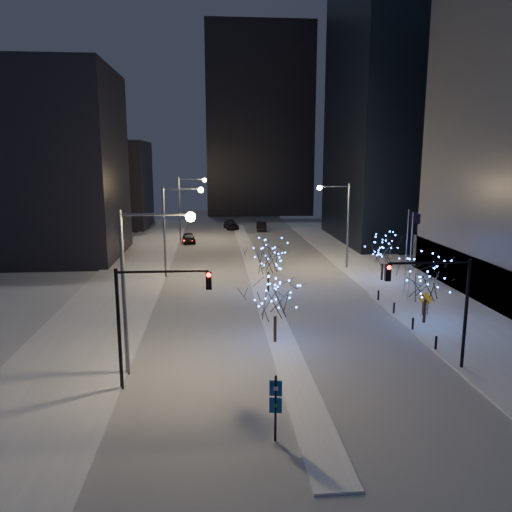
{
  "coord_description": "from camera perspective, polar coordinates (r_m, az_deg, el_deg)",
  "views": [
    {
      "loc": [
        -4.67,
        -26.83,
        12.85
      ],
      "look_at": [
        -1.26,
        13.12,
        5.0
      ],
      "focal_mm": 35.0,
      "sensor_mm": 36.0,
      "label": 1
    }
  ],
  "objects": [
    {
      "name": "horizon_block",
      "position": [
        119.58,
        0.26,
        14.98
      ],
      "size": [
        24.0,
        14.0,
        42.0
      ],
      "primitive_type": "cube",
      "color": "black",
      "rests_on": "ground"
    },
    {
      "name": "west_sidewalk",
      "position": [
        49.43,
        -15.62,
        -4.32
      ],
      "size": [
        8.0,
        90.0,
        0.15
      ],
      "primitive_type": "cube",
      "color": "white",
      "rests_on": "ground"
    },
    {
      "name": "road",
      "position": [
        63.32,
        -0.54,
        -0.62
      ],
      "size": [
        20.0,
        130.0,
        0.02
      ],
      "primitive_type": "cube",
      "color": "#9FA4AD",
      "rests_on": "ground"
    },
    {
      "name": "car_far",
      "position": [
        92.5,
        -2.87,
        3.56
      ],
      "size": [
        3.0,
        5.63,
        1.56
      ],
      "primitive_type": "imported",
      "rotation": [
        0.0,
        0.0,
        0.16
      ],
      "color": "black",
      "rests_on": "ground"
    },
    {
      "name": "holiday_tree_plaza_far",
      "position": [
        54.16,
        14.32,
        0.62
      ],
      "size": [
        4.63,
        4.63,
        4.89
      ],
      "color": "black",
      "rests_on": "east_sidewalk"
    },
    {
      "name": "traffic_signal_west",
      "position": [
        28.27,
        -12.39,
        -5.82
      ],
      "size": [
        5.26,
        0.43,
        7.0
      ],
      "color": "black",
      "rests_on": "ground"
    },
    {
      "name": "flagpoles",
      "position": [
        48.3,
        17.13,
        0.99
      ],
      "size": [
        1.35,
        2.6,
        8.0
      ],
      "color": "silver",
      "rests_on": "east_sidewalk"
    },
    {
      "name": "street_lamp_w_near",
      "position": [
        29.83,
        -12.99,
        -1.5
      ],
      "size": [
        4.4,
        0.56,
        10.0
      ],
      "color": "#595E66",
      "rests_on": "ground"
    },
    {
      "name": "wayfinding_sign",
      "position": [
        23.64,
        2.25,
        -16.28
      ],
      "size": [
        0.58,
        0.18,
        3.24
      ],
      "rotation": [
        0.0,
        0.0,
        -0.19
      ],
      "color": "black",
      "rests_on": "ground"
    },
    {
      "name": "filler_west_far",
      "position": [
        99.27,
        -17.44,
        7.77
      ],
      "size": [
        18.0,
        16.0,
        16.0
      ],
      "primitive_type": "cube",
      "color": "black",
      "rests_on": "ground"
    },
    {
      "name": "ground",
      "position": [
        30.11,
        4.67,
        -14.22
      ],
      "size": [
        160.0,
        160.0,
        0.0
      ],
      "primitive_type": "plane",
      "color": "white",
      "rests_on": "ground"
    },
    {
      "name": "street_lamp_east",
      "position": [
        59.06,
        9.65,
        4.7
      ],
      "size": [
        3.9,
        0.56,
        10.0
      ],
      "color": "#595E66",
      "rests_on": "ground"
    },
    {
      "name": "car_mid",
      "position": [
        90.66,
        0.59,
        3.45
      ],
      "size": [
        1.97,
        5.06,
        1.64
      ],
      "primitive_type": "imported",
      "rotation": [
        0.0,
        0.0,
        3.09
      ],
      "color": "black",
      "rests_on": "ground"
    },
    {
      "name": "traffic_signal_east",
      "position": [
        32.01,
        20.53,
        -4.28
      ],
      "size": [
        5.26,
        0.43,
        7.0
      ],
      "color": "black",
      "rests_on": "ground"
    },
    {
      "name": "holiday_tree_plaza_near",
      "position": [
        40.89,
        18.92,
        -2.64
      ],
      "size": [
        4.31,
        4.31,
        5.31
      ],
      "color": "black",
      "rests_on": "east_sidewalk"
    },
    {
      "name": "street_lamp_w_mid",
      "position": [
        54.37,
        -9.37,
        4.22
      ],
      "size": [
        4.4,
        0.56,
        10.0
      ],
      "color": "#595E66",
      "rests_on": "ground"
    },
    {
      "name": "construction_sign",
      "position": [
        43.43,
        18.81,
        -4.93
      ],
      "size": [
        1.09,
        0.52,
        1.95
      ],
      "rotation": [
        0.0,
        0.0,
        -0.42
      ],
      "color": "black",
      "rests_on": "east_sidewalk"
    },
    {
      "name": "bollards",
      "position": [
        41.56,
        16.44,
        -6.53
      ],
      "size": [
        0.16,
        12.16,
        0.9
      ],
      "color": "black",
      "rests_on": "east_sidewalk"
    },
    {
      "name": "car_near",
      "position": [
        77.72,
        -7.68,
        2.05
      ],
      "size": [
        2.37,
        4.8,
        1.57
      ],
      "primitive_type": "imported",
      "rotation": [
        0.0,
        0.0,
        0.11
      ],
      "color": "black",
      "rests_on": "ground"
    },
    {
      "name": "street_lamp_w_far",
      "position": [
        79.2,
        -8.0,
        6.37
      ],
      "size": [
        4.4,
        0.56,
        10.0
      ],
      "color": "#595E66",
      "rests_on": "ground"
    },
    {
      "name": "filler_west_near",
      "position": [
        70.79,
        -24.47,
        9.41
      ],
      "size": [
        22.0,
        18.0,
        24.0
      ],
      "primitive_type": "cube",
      "color": "black",
      "rests_on": "ground"
    },
    {
      "name": "east_sidewalk",
      "position": [
        52.37,
        17.39,
        -3.56
      ],
      "size": [
        10.0,
        90.0,
        0.15
      ],
      "primitive_type": "cube",
      "color": "white",
      "rests_on": "ground"
    },
    {
      "name": "holiday_tree_median_near",
      "position": [
        34.72,
        2.22,
        -4.7
      ],
      "size": [
        3.85,
        3.85,
        4.97
      ],
      "color": "black",
      "rests_on": "median"
    },
    {
      "name": "median",
      "position": [
        58.43,
        -0.17,
        -1.55
      ],
      "size": [
        2.0,
        80.0,
        0.15
      ],
      "primitive_type": "cube",
      "color": "white",
      "rests_on": "ground"
    },
    {
      "name": "holiday_tree_median_far",
      "position": [
        47.87,
        1.42,
        -0.08
      ],
      "size": [
        4.89,
        4.89,
        5.28
      ],
      "color": "black",
      "rests_on": "median"
    }
  ]
}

